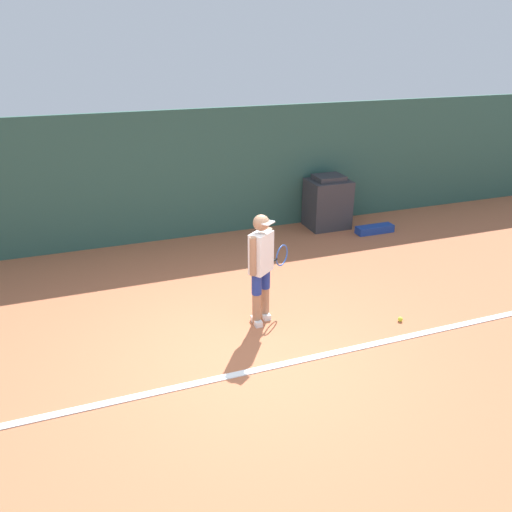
{
  "coord_description": "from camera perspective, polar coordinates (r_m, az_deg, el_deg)",
  "views": [
    {
      "loc": [
        -1.71,
        -4.98,
        3.71
      ],
      "look_at": [
        0.43,
        0.97,
        0.92
      ],
      "focal_mm": 35.0,
      "sensor_mm": 36.0,
      "label": 1
    }
  ],
  "objects": [
    {
      "name": "tennis_ball",
      "position": [
        7.42,
        16.16,
        -6.95
      ],
      "size": [
        0.07,
        0.07,
        0.07
      ],
      "color": "#D1E533",
      "rests_on": "ground_plane"
    },
    {
      "name": "covered_chair",
      "position": [
        10.59,
        8.17,
        6.07
      ],
      "size": [
        0.85,
        0.71,
        1.11
      ],
      "color": "#333338",
      "rests_on": "ground_plane"
    },
    {
      "name": "tennis_player",
      "position": [
        6.77,
        0.64,
        -0.92
      ],
      "size": [
        0.79,
        0.64,
        1.59
      ],
      "rotation": [
        0.0,
        0.0,
        0.65
      ],
      "color": "#A37556",
      "rests_on": "ground_plane"
    },
    {
      "name": "ground_plane",
      "position": [
        6.44,
        -0.72,
        -11.36
      ],
      "size": [
        24.0,
        24.0,
        0.0
      ],
      "primitive_type": "plane",
      "color": "#B76642"
    },
    {
      "name": "equipment_bag",
      "position": [
        10.57,
        13.4,
        3.0
      ],
      "size": [
        0.8,
        0.24,
        0.15
      ],
      "color": "#1E3D99",
      "rests_on": "ground_plane"
    },
    {
      "name": "court_baseline",
      "position": [
        6.2,
        0.24,
        -12.87
      ],
      "size": [
        21.6,
        0.1,
        0.01
      ],
      "color": "white",
      "rests_on": "ground_plane"
    },
    {
      "name": "back_wall",
      "position": [
        9.81,
        -9.26,
        8.94
      ],
      "size": [
        24.0,
        0.1,
        2.49
      ],
      "color": "#2D564C",
      "rests_on": "ground_plane"
    }
  ]
}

